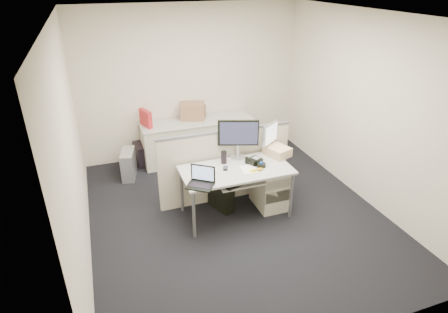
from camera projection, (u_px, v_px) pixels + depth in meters
name	position (u px, v px, depth m)	size (l,w,h in m)	color
floor	(235.00, 214.00, 5.41)	(4.00, 4.50, 0.01)	black
ceiling	(239.00, 15.00, 4.21)	(4.00, 4.50, 0.01)	white
wall_back	(191.00, 83.00, 6.71)	(4.00, 0.02, 2.70)	beige
wall_front	(342.00, 228.00, 2.91)	(4.00, 0.02, 2.70)	beige
wall_left	(72.00, 149.00, 4.21)	(0.02, 4.50, 2.70)	beige
wall_right	(365.00, 109.00, 5.41)	(0.02, 4.50, 2.70)	beige
desk	(236.00, 173.00, 5.11)	(1.50, 0.75, 0.73)	beige
keyboard_tray	(241.00, 182.00, 4.98)	(0.62, 0.32, 0.02)	beige
drawer_pedestal	(269.00, 186.00, 5.47)	(0.40, 0.55, 0.65)	#BCB8A1
cubicle_partition	(225.00, 166.00, 5.54)	(2.00, 0.06, 1.10)	beige
back_counter	(198.00, 140.00, 6.88)	(2.00, 0.60, 0.72)	#BCB8A1
monitor_main	(238.00, 139.00, 5.27)	(0.57, 0.22, 0.57)	black
monitor_small	(270.00, 138.00, 5.45)	(0.37, 0.19, 0.45)	#B7B7BC
laptop	(200.00, 178.00, 4.62)	(0.32, 0.24, 0.24)	black
trackball	(261.00, 165.00, 5.14)	(0.12, 0.12, 0.05)	black
desk_phone	(254.00, 161.00, 5.23)	(0.20, 0.16, 0.06)	black
paper_stack	(249.00, 169.00, 5.06)	(0.20, 0.25, 0.01)	white
sticky_pad	(253.00, 171.00, 5.01)	(0.09, 0.09, 0.01)	yellow
travel_mug	(224.00, 158.00, 5.20)	(0.08, 0.08, 0.17)	black
banana	(258.00, 170.00, 5.03)	(0.17, 0.04, 0.04)	gold
cellphone	(225.00, 168.00, 5.08)	(0.06, 0.11, 0.01)	black
manila_folders	(277.00, 151.00, 5.44)	(0.27, 0.35, 0.13)	beige
keyboard	(239.00, 183.00, 4.92)	(0.43, 0.15, 0.02)	black
pc_tower_desk	(221.00, 197.00, 5.45)	(0.16, 0.41, 0.38)	black
pc_tower_spare_dark	(140.00, 154.00, 6.72)	(0.16, 0.41, 0.38)	black
pc_tower_spare_silver	(129.00, 164.00, 6.29)	(0.20, 0.50, 0.47)	#B7B7BC
cardboard_box_left	(192.00, 111.00, 6.73)	(0.42, 0.31, 0.31)	#9D7357
cardboard_box_right	(195.00, 113.00, 6.76)	(0.35, 0.27, 0.25)	#9D7357
red_binder	(146.00, 119.00, 6.40)	(0.08, 0.33, 0.31)	red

